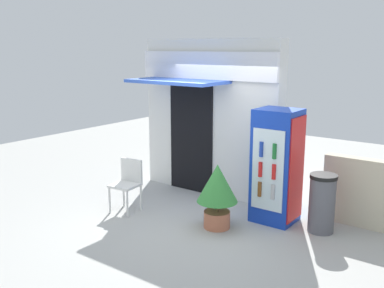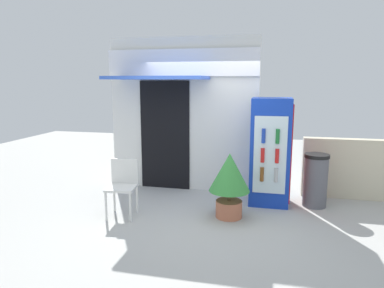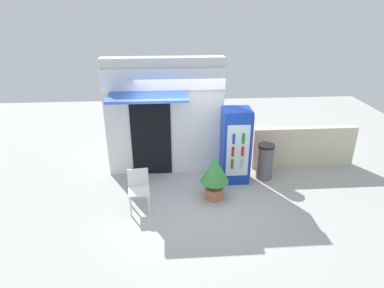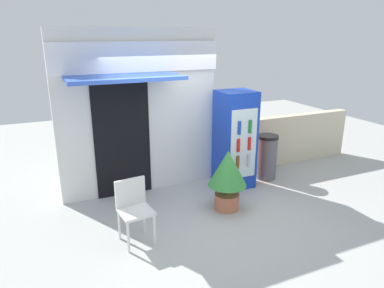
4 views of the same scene
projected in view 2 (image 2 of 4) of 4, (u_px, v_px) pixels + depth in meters
The scene contains 7 objects.
ground at pixel (197, 214), 5.70m from camera, with size 16.00×16.00×0.00m, color #B2B2AD.
storefront_building at pixel (183, 112), 6.91m from camera, with size 2.93×1.24×2.97m.
drink_cooler at pixel (271, 152), 6.06m from camera, with size 0.69×0.67×1.86m.
plastic_chair at pixel (123, 183), 5.59m from camera, with size 0.49×0.48×0.91m.
potted_plant_near_shop at pixel (229, 178), 5.47m from camera, with size 0.65×0.65×1.04m.
trash_bin at pixel (315, 180), 6.00m from camera, with size 0.42×0.42×0.92m.
stone_boundary_wall at pixel (382, 170), 6.29m from camera, with size 2.77×0.21×1.11m, color beige.
Camera 2 is at (1.13, -5.28, 2.15)m, focal length 32.63 mm.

